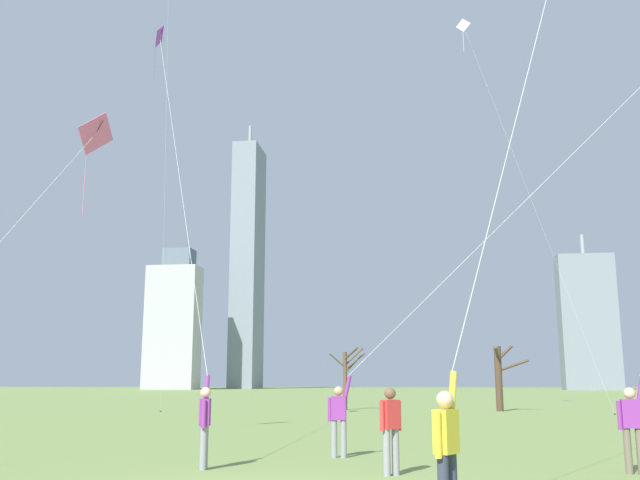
# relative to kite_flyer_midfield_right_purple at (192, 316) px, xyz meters

# --- Properties ---
(kite_flyer_midfield_right_purple) EXTENTS (6.19, 12.48, 16.28)m
(kite_flyer_midfield_right_purple) POSITION_rel_kite_flyer_midfield_right_purple_xyz_m (0.00, 0.00, 0.00)
(kite_flyer_midfield_right_purple) COLOR gray
(kite_flyer_midfield_right_purple) RESTS_ON ground
(kite_flyer_foreground_right_yellow) EXTENTS (4.89, 5.53, 15.61)m
(kite_flyer_foreground_right_yellow) POSITION_rel_kite_flyer_midfield_right_purple_xyz_m (6.64, -5.64, 1.38)
(kite_flyer_foreground_right_yellow) COLOR #33384C
(kite_flyer_foreground_right_yellow) RESTS_ON ground
(kite_flyer_midfield_left_blue) EXTENTS (15.50, 1.38, 16.20)m
(kite_flyer_midfield_left_blue) POSITION_rel_kite_flyer_midfield_right_purple_xyz_m (7.23, 0.49, 1.53)
(kite_flyer_midfield_left_blue) COLOR gray
(kite_flyer_midfield_left_blue) RESTS_ON ground
(bystander_strolling_midfield) EXTENTS (0.40, 0.38, 1.62)m
(bystander_strolling_midfield) POSITION_rel_kite_flyer_midfield_right_purple_xyz_m (4.70, -2.27, -2.34)
(bystander_strolling_midfield) COLOR gray
(bystander_strolling_midfield) RESTS_ON ground
(distant_kite_low_near_trees_white) EXTENTS (7.22, 3.08, 24.60)m
(distant_kite_low_near_trees_white) POSITION_rel_kite_flyer_midfield_right_purple_xyz_m (9.35, 26.35, 18.44)
(distant_kite_low_near_trees_white) COLOR white
(distant_kite_low_near_trees_white) RESTS_ON ground
(bare_tree_center) EXTENTS (2.29, 2.90, 3.85)m
(bare_tree_center) POSITION_rel_kite_flyer_midfield_right_purple_xyz_m (0.85, 28.54, -1.11)
(bare_tree_center) COLOR brown
(bare_tree_center) RESTS_ON ground
(bare_tree_leftmost) EXTENTS (2.10, 1.33, 3.86)m
(bare_tree_leftmost) POSITION_rel_kite_flyer_midfield_right_purple_xyz_m (10.04, 27.73, -1.17)
(bare_tree_leftmost) COLOR #4C3828
(bare_tree_leftmost) RESTS_ON ground
(skyline_slender_spire) EXTENTS (10.92, 5.07, 31.11)m
(skyline_slender_spire) POSITION_rel_kite_flyer_midfield_right_purple_xyz_m (39.18, 132.39, 10.21)
(skyline_slender_spire) COLOR gray
(skyline_slender_spire) RESTS_ON ground
(skyline_squat_block) EXTENTS (5.88, 11.89, 64.48)m
(skyline_squat_block) POSITION_rel_kite_flyer_midfield_right_purple_xyz_m (-34.82, 149.62, 26.09)
(skyline_squat_block) COLOR gray
(skyline_squat_block) RESTS_ON ground
(skyline_wide_slab) EXTENTS (10.84, 6.34, 25.90)m
(skyline_wide_slab) POSITION_rel_kite_flyer_midfield_right_purple_xyz_m (-46.03, 130.02, 9.71)
(skyline_wide_slab) COLOR #B2B2B7
(skyline_wide_slab) RESTS_ON ground
(skyline_short_annex) EXTENTS (6.95, 5.36, 33.15)m
(skyline_short_annex) POSITION_rel_kite_flyer_midfield_right_purple_xyz_m (-51.52, 148.23, 13.33)
(skyline_short_annex) COLOR slate
(skyline_short_annex) RESTS_ON ground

